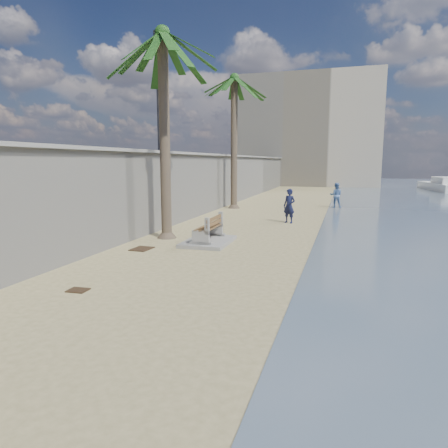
# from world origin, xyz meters

# --- Properties ---
(ground_plane) EXTENTS (140.00, 140.00, 0.00)m
(ground_plane) POSITION_xyz_m (0.00, 0.00, 0.00)
(ground_plane) COLOR tan
(seawall) EXTENTS (0.45, 70.00, 3.50)m
(seawall) POSITION_xyz_m (-5.20, 20.00, 1.75)
(seawall) COLOR gray
(seawall) RESTS_ON ground_plane
(wall_cap) EXTENTS (0.80, 70.00, 0.12)m
(wall_cap) POSITION_xyz_m (-5.20, 20.00, 3.55)
(wall_cap) COLOR gray
(wall_cap) RESTS_ON seawall
(end_building) EXTENTS (18.00, 12.00, 14.00)m
(end_building) POSITION_xyz_m (-2.00, 52.00, 7.00)
(end_building) COLOR #B7AA93
(end_building) RESTS_ON ground_plane
(bench_far) EXTENTS (1.73, 2.49, 1.02)m
(bench_far) POSITION_xyz_m (-1.91, 9.55, 0.45)
(bench_far) COLOR gray
(bench_far) RESTS_ON ground_plane
(palm_mid) EXTENTS (5.00, 5.00, 8.89)m
(palm_mid) POSITION_xyz_m (-3.91, 10.09, 7.87)
(palm_mid) COLOR brown
(palm_mid) RESTS_ON ground_plane
(palm_back) EXTENTS (5.00, 5.00, 9.35)m
(palm_back) POSITION_xyz_m (-4.13, 21.16, 8.30)
(palm_back) COLOR brown
(palm_back) RESTS_ON ground_plane
(streetlight) EXTENTS (0.28, 0.28, 5.12)m
(streetlight) POSITION_xyz_m (-5.10, 12.00, 6.64)
(streetlight) COLOR #2D2D33
(streetlight) RESTS_ON wall_cap
(person_a) EXTENTS (0.86, 0.74, 2.01)m
(person_a) POSITION_xyz_m (0.35, 15.62, 1.01)
(person_a) COLOR #141839
(person_a) RESTS_ON ground_plane
(person_b) EXTENTS (0.94, 0.75, 1.88)m
(person_b) POSITION_xyz_m (2.45, 23.53, 0.94)
(person_b) COLOR #4F70A4
(person_b) RESTS_ON ground_plane
(yacht_far) EXTENTS (3.75, 9.70, 1.50)m
(yacht_far) POSITION_xyz_m (13.20, 44.02, 0.35)
(yacht_far) COLOR silver
(yacht_far) RESTS_ON bay_water
(debris_c) EXTENTS (0.68, 0.83, 0.03)m
(debris_c) POSITION_xyz_m (-3.86, 7.85, 0.01)
(debris_c) COLOR #382616
(debris_c) RESTS_ON ground_plane
(debris_d) EXTENTS (0.50, 0.41, 0.03)m
(debris_d) POSITION_xyz_m (-3.07, 3.20, 0.01)
(debris_d) COLOR #382616
(debris_d) RESTS_ON ground_plane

